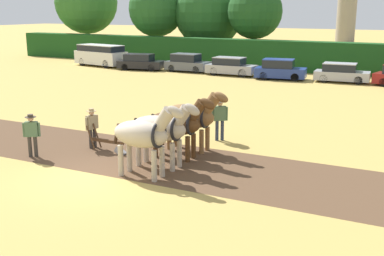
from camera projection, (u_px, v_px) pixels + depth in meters
ground_plane at (98, 176)px, 15.96m from camera, size 240.00×240.00×0.00m
plowed_furrow_strip at (74, 147)px, 19.30m from camera, size 28.62×5.25×0.01m
hedgerow at (319, 57)px, 41.26m from camera, size 67.24×1.75×2.64m
tree_far_left at (86, 2)px, 56.04m from camera, size 7.26×7.26×9.70m
tree_left at (156, 9)px, 51.31m from camera, size 5.88×5.88×8.27m
tree_center_left at (209, 12)px, 50.69m from camera, size 7.37×7.37×8.69m
tree_center at (255, 12)px, 46.48m from camera, size 5.31×5.31×7.77m
draft_horse_lead_left at (144, 134)px, 15.57m from camera, size 2.72×0.98×2.56m
draft_horse_lead_right at (161, 128)px, 16.58m from camera, size 2.78×0.97×2.44m
draft_horse_trail_left at (177, 123)px, 17.58m from camera, size 2.82×0.93×2.43m
draft_horse_trail_right at (191, 116)px, 18.57m from camera, size 2.89×1.03×2.48m
plow at (111, 145)px, 18.45m from camera, size 1.67×0.47×1.13m
farmer_at_plow at (92, 125)px, 19.00m from camera, size 0.40×0.62×1.60m
farmer_beside_team at (220, 116)px, 20.02m from camera, size 0.57×0.45×1.77m
farmer_onlooker_left at (32, 132)px, 17.82m from camera, size 0.55×0.42×1.63m
parked_van at (101, 55)px, 46.07m from camera, size 5.62×2.84×2.02m
parked_car_left at (141, 62)px, 43.32m from camera, size 4.34×2.49×1.42m
parked_car_center_left at (187, 63)px, 42.07m from camera, size 3.89×1.79×1.56m
parked_car_center at (231, 67)px, 39.76m from camera, size 4.13×1.78×1.48m
parked_car_center_right at (280, 70)px, 37.45m from camera, size 4.10×2.36×1.58m
parked_car_right at (341, 73)px, 36.04m from camera, size 4.12×2.10×1.43m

